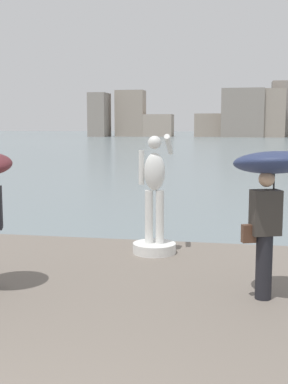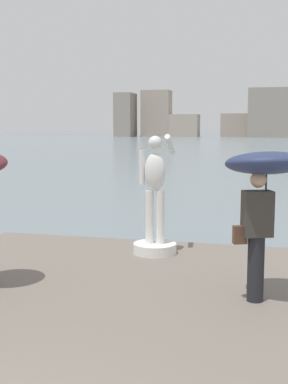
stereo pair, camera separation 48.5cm
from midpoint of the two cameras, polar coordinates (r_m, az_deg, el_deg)
The scene contains 5 objects.
ground_plane at distance 42.17m, azimuth 11.15°, elevation 3.71°, with size 400.00×400.00×0.00m, color slate.
pier at distance 5.42m, azimuth -8.47°, elevation -20.24°, with size 6.78×10.77×0.40m, color #70665B.
statue_white_figure at distance 9.13m, azimuth 2.78°, elevation -2.31°, with size 0.79×0.96×2.17m.
onlooker_right at distance 6.77m, azimuth 15.48°, elevation 1.29°, with size 1.39×1.41×2.05m.
distant_skyline at distance 124.67m, azimuth 13.41°, elevation 8.45°, with size 72.41×12.54×13.32m.
Camera 2 is at (2.09, -1.99, 2.72)m, focal length 47.03 mm.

